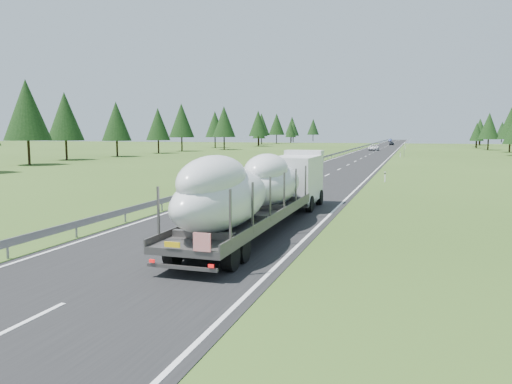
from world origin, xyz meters
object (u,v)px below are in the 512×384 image
(boat_truck, at_px, (261,187))
(distant_van, at_px, (374,148))
(distant_car_dark, at_px, (392,143))
(highway_sign, at_px, (404,148))
(distant_car_blue, at_px, (390,140))

(boat_truck, xyz_separation_m, distant_van, (-3.18, 108.99, -1.37))
(boat_truck, height_order, distant_car_dark, boat_truck)
(distant_van, relative_size, distant_car_dark, 1.31)
(boat_truck, bearing_deg, distant_car_dark, 90.41)
(distant_car_dark, bearing_deg, highway_sign, -87.19)
(distant_car_dark, bearing_deg, boat_truck, -90.78)
(distant_van, bearing_deg, highway_sign, -76.73)
(distant_van, xyz_separation_m, distant_car_dark, (2.00, 55.95, -0.05))
(distant_van, bearing_deg, distant_car_dark, 87.27)
(highway_sign, relative_size, distant_van, 0.48)
(distant_car_blue, bearing_deg, distant_car_dark, -88.74)
(distant_van, xyz_separation_m, distant_car_blue, (-1.62, 121.89, -0.04))
(boat_truck, bearing_deg, distant_car_blue, 91.19)
(boat_truck, distance_m, distant_car_dark, 164.95)
(distant_van, distance_m, distant_car_blue, 121.90)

